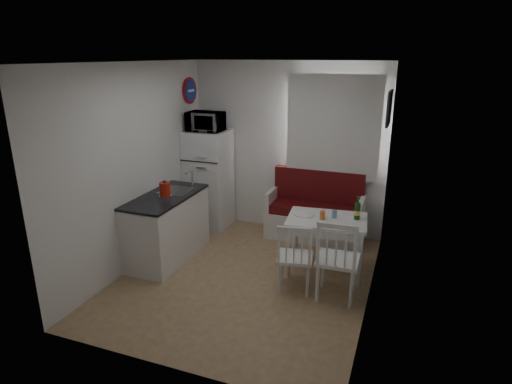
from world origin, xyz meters
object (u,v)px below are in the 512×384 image
Objects in this scene: kitchen_counter at (167,227)px; chair_right at (337,253)px; bench at (315,217)px; wine_bottle at (357,208)px; chair_left at (293,251)px; fridge at (209,180)px; kettle at (165,189)px; dining_table at (327,224)px; microwave at (205,122)px.

kitchen_counter is 2.37m from chair_right.
wine_bottle is at bearing -51.62° from bench.
chair_left is at bearing 176.98° from chair_right.
bench is 1.77m from fridge.
kettle reaches higher than wine_bottle.
kitchen_counter reaches higher than dining_table.
chair_right is at bearing -32.99° from microwave.
microwave is at bearing 145.37° from chair_right.
microwave reaches higher than chair_left.
bench is 4.85× the size of wine_bottle.
chair_left is at bearing -7.24° from kettle.
microwave is 2.67m from wine_bottle.
microwave is at bearing 129.39° from chair_left.
wine_bottle is at bearing -16.91° from microwave.
kettle is (-1.68, -1.43, 0.67)m from bench.
kettle is 2.46m from wine_bottle.
chair_left is 1.03m from wine_bottle.
bench is 2.72× the size of chair_right.
microwave is at bearing 89.06° from kitchen_counter.
dining_table is 1.97× the size of chair_right.
dining_table is 2.12m from kettle.
microwave is 2.38× the size of kettle.
bench is at bearing 3.79° from fridge.
chair_right is at bearing -33.84° from fridge.
dining_table is 1.96× the size of microwave.
kettle is at bearing -88.70° from fridge.
microwave is at bearing -174.55° from bench.
bench reaches higher than dining_table.
chair_left reaches higher than dining_table.
dining_table is at bearing -70.05° from bench.
microwave is 1.45m from kettle.
wine_bottle is (0.71, -0.90, 0.54)m from bench.
wine_bottle reaches higher than chair_right.
chair_left is at bearing -39.36° from microwave.
microwave reaches higher than dining_table.
kitchen_counter reaches higher than kettle.
bench is 1.80m from chair_right.
wine_bottle is (0.60, 0.76, 0.34)m from chair_left.
chair_right is at bearing -12.62° from chair_left.
wine_bottle is at bearing 12.51° from kettle.
kitchen_counter reaches higher than chair_right.
wine_bottle is (2.44, 0.46, 0.42)m from kitchen_counter.
dining_table is 0.43m from wine_bottle.
chair_right reaches higher than dining_table.
chair_right is 2.80m from fridge.
chair_right is at bearing -7.64° from kitchen_counter.
kitchen_counter is 5.92× the size of kettle.
chair_left is (0.11, -1.66, 0.20)m from bench.
bench is 2.20m from microwave.
kettle reaches higher than bench.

